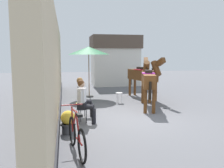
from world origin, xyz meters
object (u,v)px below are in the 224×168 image
(leaning_bicycle, at_px, (77,136))
(flower_planter_near, at_px, (68,122))
(seated_visitor_near, at_px, (84,99))
(cafe_parasol, at_px, (89,51))
(saddled_horse_far, at_px, (143,75))
(saddled_horse_near, at_px, (148,79))
(spare_stool_white, at_px, (119,94))
(seated_visitor_far, at_px, (82,95))

(leaning_bicycle, bearing_deg, flower_planter_near, 96.40)
(seated_visitor_near, height_order, leaning_bicycle, seated_visitor_near)
(seated_visitor_near, relative_size, cafe_parasol, 0.54)
(saddled_horse_far, height_order, leaning_bicycle, saddled_horse_far)
(flower_planter_near, bearing_deg, saddled_horse_far, 52.02)
(saddled_horse_near, xyz_separation_m, cafe_parasol, (-2.13, 2.98, 1.20))
(flower_planter_near, bearing_deg, leaning_bicycle, -83.60)
(spare_stool_white, bearing_deg, cafe_parasol, 122.66)
(saddled_horse_near, relative_size, flower_planter_near, 4.57)
(saddled_horse_near, distance_m, saddled_horse_far, 2.03)
(saddled_horse_near, bearing_deg, cafe_parasol, 125.57)
(saddled_horse_far, xyz_separation_m, cafe_parasol, (-2.59, 1.01, 1.20))
(leaning_bicycle, relative_size, spare_stool_white, 3.80)
(cafe_parasol, bearing_deg, seated_visitor_far, -99.02)
(seated_visitor_near, distance_m, cafe_parasol, 5.19)
(saddled_horse_far, distance_m, leaning_bicycle, 7.28)
(seated_visitor_far, distance_m, saddled_horse_far, 4.44)
(seated_visitor_near, height_order, flower_planter_near, seated_visitor_near)
(leaning_bicycle, bearing_deg, seated_visitor_near, 81.62)
(flower_planter_near, distance_m, spare_stool_white, 4.64)
(seated_visitor_far, relative_size, flower_planter_near, 2.17)
(saddled_horse_near, height_order, cafe_parasol, cafe_parasol)
(flower_planter_near, height_order, spare_stool_white, flower_planter_near)
(seated_visitor_far, xyz_separation_m, flower_planter_near, (-0.54, -1.80, -0.44))
(saddled_horse_near, bearing_deg, spare_stool_white, 129.82)
(seated_visitor_far, distance_m, saddled_horse_near, 2.99)
(saddled_horse_near, distance_m, leaning_bicycle, 5.39)
(seated_visitor_near, height_order, saddled_horse_far, saddled_horse_far)
(leaning_bicycle, bearing_deg, seated_visitor_far, 83.48)
(saddled_horse_near, relative_size, cafe_parasol, 1.13)
(seated_visitor_near, xyz_separation_m, leaning_bicycle, (-0.35, -2.39, -0.38))
(saddled_horse_far, bearing_deg, flower_planter_near, -127.98)
(seated_visitor_near, height_order, saddled_horse_near, saddled_horse_near)
(seated_visitor_near, distance_m, leaning_bicycle, 2.45)
(flower_planter_near, xyz_separation_m, leaning_bicycle, (0.16, -1.46, 0.06))
(saddled_horse_far, bearing_deg, saddled_horse_near, -103.18)
(seated_visitor_far, height_order, saddled_horse_near, saddled_horse_near)
(seated_visitor_far, distance_m, flower_planter_near, 1.93)
(flower_planter_near, height_order, leaning_bicycle, leaning_bicycle)
(flower_planter_near, bearing_deg, spare_stool_white, 59.55)
(leaning_bicycle, height_order, cafe_parasol, cafe_parasol)
(flower_planter_near, bearing_deg, cafe_parasol, 78.61)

